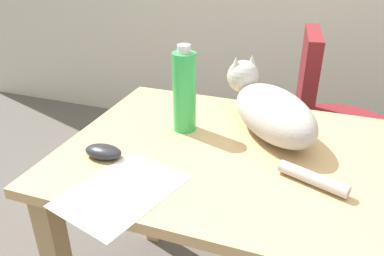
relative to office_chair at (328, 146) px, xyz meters
The scene contains 6 objects.
desk 0.78m from the office_chair, 86.16° to the right, with size 1.66×0.74×0.74m.
office_chair is the anchor object (origin of this frame).
cat 0.76m from the office_chair, 109.69° to the right, with size 0.42×0.49×0.20m.
computer_mouse 1.15m from the office_chair, 124.77° to the right, with size 0.11×0.06×0.04m, color #232328.
paper_sheet 1.18m from the office_chair, 115.97° to the right, with size 0.21×0.30×0.00m, color white.
water_bottle 0.93m from the office_chair, 125.61° to the right, with size 0.07×0.07×0.27m.
Camera 1 is at (-0.13, -0.93, 1.30)m, focal length 35.39 mm.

